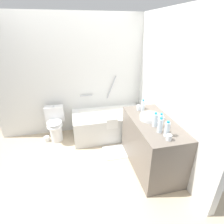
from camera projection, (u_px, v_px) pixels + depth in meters
ground_plane at (84, 162)px, 3.10m from camera, size 3.83×3.83×0.00m
wall_back_tiled at (75, 77)px, 3.63m from camera, size 3.23×0.10×2.41m
wall_right_mirror at (169, 90)px, 2.87m from camera, size 0.10×2.70×2.41m
bathtub at (108, 123)px, 3.78m from camera, size 1.47×0.77×1.21m
toilet at (55, 124)px, 3.60m from camera, size 0.38×0.51×0.70m
vanity_counter at (151, 144)px, 2.88m from camera, size 0.62×1.26×0.84m
sink_basin at (150, 117)px, 2.75m from camera, size 0.33×0.33×0.07m
sink_faucet at (162, 116)px, 2.79m from camera, size 0.11×0.15×0.08m
water_bottle_0 at (161, 121)px, 2.49m from camera, size 0.06×0.06×0.23m
water_bottle_1 at (167, 129)px, 2.29m from camera, size 0.07×0.07×0.22m
water_bottle_2 at (143, 106)px, 2.97m from camera, size 0.06×0.06×0.22m
water_bottle_3 at (155, 120)px, 2.53m from camera, size 0.07×0.07×0.22m
water_bottle_4 at (160, 125)px, 2.38m from camera, size 0.07×0.07×0.22m
drinking_glass_0 at (139, 108)px, 3.05m from camera, size 0.07×0.07×0.09m
drinking_glass_1 at (143, 106)px, 3.09m from camera, size 0.07×0.07×0.10m
drinking_glass_2 at (169, 137)px, 2.24m from camera, size 0.07×0.07×0.08m
bath_mat at (120, 151)px, 3.36m from camera, size 0.62×0.41×0.01m
toilet_paper_roll at (47, 139)px, 3.65m from camera, size 0.11×0.11×0.10m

